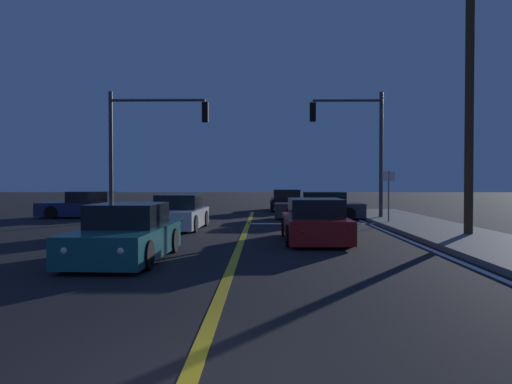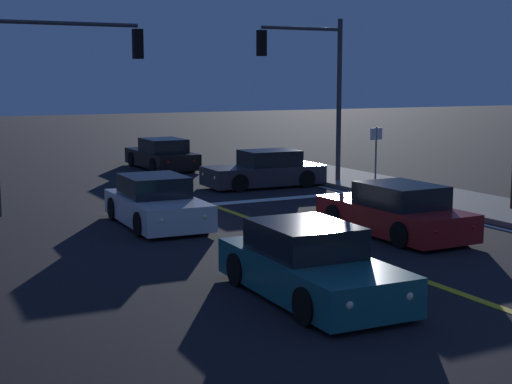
{
  "view_description": "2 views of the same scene",
  "coord_description": "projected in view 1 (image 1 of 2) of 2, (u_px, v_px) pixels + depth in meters",
  "views": [
    {
      "loc": [
        0.72,
        -4.45,
        1.9
      ],
      "look_at": [
        0.35,
        17.74,
        1.41
      ],
      "focal_mm": 36.2,
      "sensor_mm": 36.0,
      "label": 1
    },
    {
      "loc": [
        -9.74,
        -3.92,
        3.98
      ],
      "look_at": [
        -1.5,
        12.07,
        1.31
      ],
      "focal_mm": 54.01,
      "sensor_mm": 36.0,
      "label": 2
    }
  ],
  "objects": [
    {
      "name": "car_distant_tail_charcoal",
      "position": [
        320.0,
        207.0,
        25.39
      ],
      "size": [
        4.44,
        2.02,
        1.34
      ],
      "rotation": [
        0.0,
        0.0,
        1.54
      ],
      "color": "#2D2D33",
      "rests_on": "ground"
    },
    {
      "name": "stop_bar",
      "position": [
        311.0,
        224.0,
        22.56
      ],
      "size": [
        5.51,
        0.5,
        0.01
      ],
      "primitive_type": "cube",
      "color": "white",
      "rests_on": "ground"
    },
    {
      "name": "car_parked_curb_red",
      "position": [
        315.0,
        223.0,
        16.08
      ],
      "size": [
        1.96,
        4.58,
        1.34
      ],
      "rotation": [
        0.0,
        0.0,
        0.01
      ],
      "color": "maroon",
      "rests_on": "ground"
    },
    {
      "name": "car_mid_block_teal",
      "position": [
        126.0,
        236.0,
        12.32
      ],
      "size": [
        2.02,
        4.44,
        1.34
      ],
      "rotation": [
        0.0,
        0.0,
        3.11
      ],
      "color": "#195960",
      "rests_on": "ground"
    },
    {
      "name": "sidewalk_right",
      "position": [
        497.0,
        247.0,
        14.18
      ],
      "size": [
        3.2,
        35.32,
        0.15
      ],
      "primitive_type": "cube",
      "color": "slate",
      "rests_on": "ground"
    },
    {
      "name": "street_sign_corner",
      "position": [
        389.0,
        188.0,
        21.97
      ],
      "size": [
        0.56,
        0.13,
        2.33
      ],
      "color": "slate",
      "rests_on": "ground"
    },
    {
      "name": "car_lead_oncoming_white",
      "position": [
        178.0,
        214.0,
        20.23
      ],
      "size": [
        2.06,
        4.26,
        1.34
      ],
      "rotation": [
        0.0,
        0.0,
        3.1
      ],
      "color": "silver",
      "rests_on": "ground"
    },
    {
      "name": "car_following_oncoming_navy",
      "position": [
        87.0,
        206.0,
        26.43
      ],
      "size": [
        4.67,
        2.07,
        1.34
      ],
      "rotation": [
        0.0,
        0.0,
        1.6
      ],
      "color": "navy",
      "rests_on": "ground"
    },
    {
      "name": "lane_line_center",
      "position": [
        239.0,
        249.0,
        14.3
      ],
      "size": [
        0.2,
        33.35,
        0.01
      ],
      "primitive_type": "cube",
      "color": "gold",
      "rests_on": "ground"
    },
    {
      "name": "traffic_signal_far_left",
      "position": [
        146.0,
        134.0,
        23.5
      ],
      "size": [
        4.56,
        0.28,
        5.96
      ],
      "color": "#38383D",
      "rests_on": "ground"
    },
    {
      "name": "car_far_approaching_black",
      "position": [
        286.0,
        201.0,
        32.54
      ],
      "size": [
        1.99,
        4.73,
        1.34
      ],
      "rotation": [
        0.0,
        0.0,
        0.0
      ],
      "color": "black",
      "rests_on": "ground"
    },
    {
      "name": "lane_line_edge_right",
      "position": [
        429.0,
        249.0,
        14.22
      ],
      "size": [
        0.16,
        33.35,
        0.01
      ],
      "primitive_type": "cube",
      "color": "white",
      "rests_on": "ground"
    },
    {
      "name": "utility_pole_right",
      "position": [
        470.0,
        58.0,
        16.8
      ],
      "size": [
        1.85,
        0.29,
        11.32
      ],
      "color": "#42301E",
      "rests_on": "ground"
    },
    {
      "name": "traffic_signal_near_right",
      "position": [
        356.0,
        136.0,
        24.73
      ],
      "size": [
        3.51,
        0.28,
        6.14
      ],
      "rotation": [
        0.0,
        0.0,
        3.14
      ],
      "color": "#38383D",
      "rests_on": "ground"
    }
  ]
}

